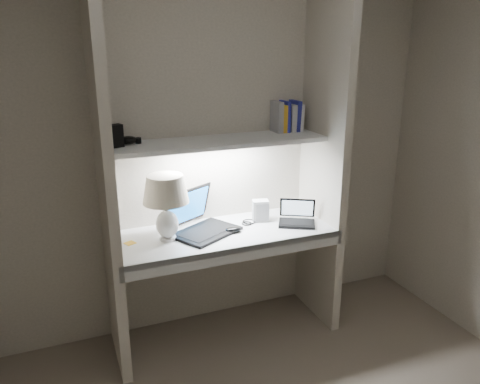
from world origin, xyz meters
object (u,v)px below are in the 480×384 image
table_lamp (166,197)px  book_row (287,117)px  laptop_main (199,222)px  speaker (260,211)px  laptop_netbook (297,218)px

table_lamp → book_row: bearing=12.2°
laptop_main → book_row: 0.95m
speaker → book_row: book_row is taller
laptop_netbook → book_row: book_row is taller
laptop_main → laptop_netbook: (0.67, -0.11, -0.02)m
table_lamp → laptop_main: bearing=15.1°
book_row → speaker: bearing=-154.1°
table_lamp → laptop_netbook: 0.93m
speaker → book_row: (0.25, 0.12, 0.62)m
laptop_main → table_lamp: bearing=165.5°
table_lamp → book_row: 1.03m
table_lamp → laptop_main: 0.32m
book_row → table_lamp: bearing=-167.8°
table_lamp → book_row: (0.92, 0.20, 0.41)m
table_lamp → book_row: size_ratio=1.99×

